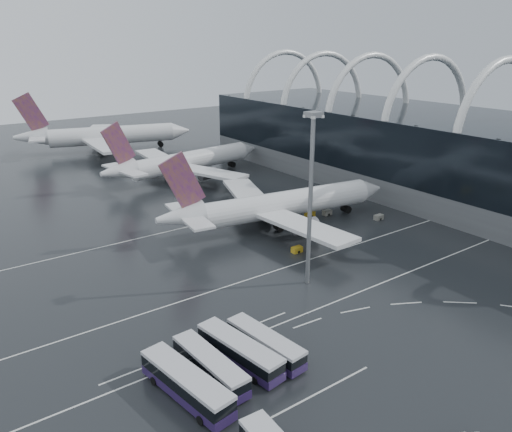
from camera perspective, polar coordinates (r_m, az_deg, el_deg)
ground at (r=81.05m, az=8.91°, el=-8.76°), size 420.00×420.00×0.00m
terminal at (r=135.36m, az=22.18°, el=6.54°), size 42.00×160.00×34.90m
lane_marking_near at (r=79.83m, az=9.92°, el=-9.28°), size 120.00×0.25×0.01m
lane_marking_mid at (r=88.93m, az=3.50°, el=-5.85°), size 120.00×0.25×0.01m
lane_marking_far at (r=110.26m, az=-5.71°, el=-0.74°), size 120.00×0.25×0.01m
bus_bay_line_south at (r=57.85m, az=2.44°, el=-21.72°), size 28.00×0.25×0.01m
bus_bay_line_north at (r=68.46m, az=-6.12°, el=-14.42°), size 28.00×0.25×0.01m
airliner_main at (r=106.07m, az=2.34°, el=1.16°), size 54.55×47.40×18.48m
airliner_gate_b at (r=145.42m, az=-8.23°, el=6.09°), size 53.34×47.57×18.52m
airliner_gate_c at (r=187.68m, az=-17.07°, el=8.71°), size 59.61×54.19×21.51m
bus_row_near_a at (r=59.24m, az=-7.96°, el=-18.44°), size 5.01×14.06×3.39m
bus_row_near_b at (r=61.84m, az=-5.28°, el=-16.66°), size 3.50×12.66×3.09m
bus_row_near_c at (r=63.88m, az=-1.89°, el=-15.16°), size 4.78×13.39×3.23m
bus_row_near_d at (r=65.43m, az=1.07°, el=-14.35°), size 4.03×12.41×3.00m
floodlight_mast at (r=77.40m, az=6.32°, el=4.11°), size 2.15×2.15×28.06m
gse_cart_belly_a at (r=103.22m, az=7.61°, el=-1.91°), size 2.23×1.32×1.22m
gse_cart_belly_b at (r=115.39m, az=8.14°, el=0.40°), size 2.10×1.24×1.15m
gse_cart_belly_c at (r=94.78m, az=4.70°, el=-3.84°), size 2.05×1.21×1.12m
gse_cart_belly_d at (r=114.58m, az=13.84°, el=-0.14°), size 2.08×1.23×1.14m
gse_cart_belly_e at (r=113.65m, az=6.17°, el=0.21°), size 2.28×1.35×1.25m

